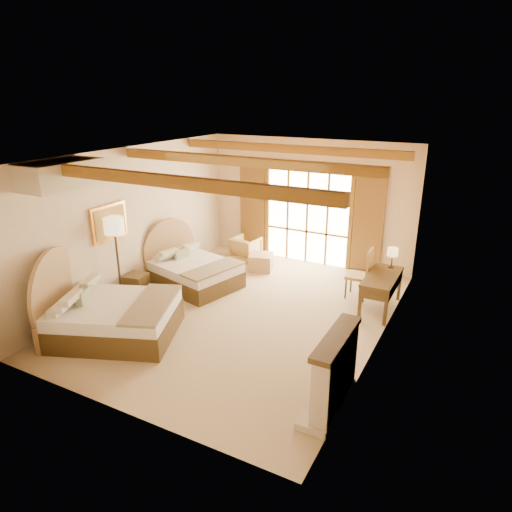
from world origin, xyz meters
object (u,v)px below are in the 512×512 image
Objects in this scene: bed_near at (107,312)px; nightstand at (136,286)px; armchair at (246,248)px; bed_far at (190,269)px; desk at (381,291)px.

bed_near is 5.27× the size of nightstand.
bed_far is at bearing 86.86° from armchair.
armchair is at bearing 95.16° from bed_far.
nightstand is at bearing 91.23° from bed_near.
bed_near is 1.24× the size of bed_far.
bed_near is 4.03× the size of armchair.
armchair is (0.33, 2.10, -0.07)m from bed_far.
armchair is 0.49× the size of desk.
armchair is (0.96, 3.22, 0.05)m from nightstand.
desk is (4.26, 0.77, 0.02)m from bed_far.
nightstand is 5.25m from desk.
bed_far is 1.29m from nightstand.
armchair is 4.15m from desk.
bed_far reaches higher than armchair.
bed_near is at bearing -141.81° from desk.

